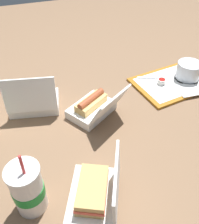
{
  "coord_description": "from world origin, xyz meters",
  "views": [
    {
      "loc": [
        -0.28,
        -0.69,
        0.72
      ],
      "look_at": [
        -0.03,
        0.02,
        0.05
      ],
      "focal_mm": 40.0,
      "sensor_mm": 36.0,
      "label": 1
    }
  ],
  "objects": [
    {
      "name": "cake_container",
      "position": [
        0.48,
        0.16,
        0.05
      ],
      "size": [
        0.12,
        0.12,
        0.08
      ],
      "color": "black",
      "rests_on": "food_tray"
    },
    {
      "name": "ground_plane",
      "position": [
        0.0,
        0.0,
        0.0
      ],
      "size": [
        3.2,
        3.2,
        0.0
      ],
      "primitive_type": "plane",
      "color": "brown"
    },
    {
      "name": "clamshell_hotdog_front",
      "position": [
        -0.04,
        0.07,
        0.04
      ],
      "size": [
        0.27,
        0.27,
        0.16
      ],
      "color": "white",
      "rests_on": "ground_plane"
    },
    {
      "name": "food_tray",
      "position": [
        0.4,
        0.16,
        0.01
      ],
      "size": [
        0.4,
        0.31,
        0.01
      ],
      "color": "#A56619",
      "rests_on": "ground_plane"
    },
    {
      "name": "clamshell_sandwich_back",
      "position": [
        -0.27,
        0.2,
        0.05
      ],
      "size": [
        0.24,
        0.2,
        0.19
      ],
      "color": "white",
      "rests_on": "ground_plane"
    },
    {
      "name": "ketchup_cup",
      "position": [
        0.34,
        0.16,
        0.03
      ],
      "size": [
        0.04,
        0.04,
        0.02
      ],
      "color": "white",
      "rests_on": "food_tray"
    },
    {
      "name": "napkin_stack",
      "position": [
        0.43,
        0.07,
        0.02
      ],
      "size": [
        0.11,
        0.11,
        0.0
      ],
      "primitive_type": "cube",
      "rotation": [
        0.0,
        0.0,
        -0.06
      ],
      "color": "white",
      "rests_on": "food_tray"
    },
    {
      "name": "soda_cup_back",
      "position": [
        -0.35,
        -0.26,
        0.09
      ],
      "size": [
        0.1,
        0.1,
        0.24
      ],
      "color": "white",
      "rests_on": "ground_plane"
    },
    {
      "name": "clamshell_sandwich_left",
      "position": [
        -0.16,
        -0.32,
        0.04
      ],
      "size": [
        0.22,
        0.25,
        0.18
      ],
      "color": "white",
      "rests_on": "ground_plane"
    },
    {
      "name": "plastic_fork",
      "position": [
        0.3,
        0.22,
        0.02
      ],
      "size": [
        0.11,
        0.05,
        0.0
      ],
      "primitive_type": "cube",
      "rotation": [
        0.0,
        0.0,
        -0.36
      ],
      "color": "white",
      "rests_on": "food_tray"
    }
  ]
}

